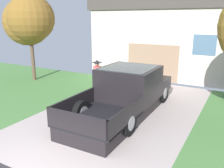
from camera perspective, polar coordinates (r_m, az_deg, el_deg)
The scene contains 5 objects.
pickup_truck at distance 8.88m, azimuth 3.79°, elevation -1.96°, with size 2.12×5.56×1.65m.
person_with_hat at distance 9.95m, azimuth -3.53°, elevation 1.43°, with size 0.50×0.38×1.74m.
handbag at distance 10.00m, azimuth -3.80°, elevation -3.57°, with size 0.38×0.18×0.42m.
house_with_garage at distance 15.74m, azimuth 16.34°, elevation 11.22°, with size 10.12×5.83×4.75m.
neighbor_tree at distance 13.94m, azimuth -19.21°, elevation 14.14°, with size 3.15×2.81×4.60m.
Camera 1 is at (3.75, -3.10, 3.34)m, focal length 38.33 mm.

